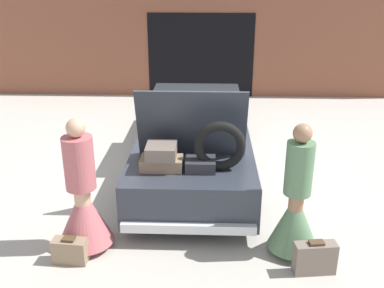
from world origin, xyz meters
TOP-DOWN VIEW (x-y plane):
  - ground_plane at (0.00, 0.00)m, footprint 40.00×40.00m
  - garage_wall_back at (0.00, 4.70)m, footprint 12.00×0.14m
  - car at (0.00, -0.01)m, footprint 1.82×5.09m
  - person_left at (-1.28, -2.56)m, footprint 0.69×0.69m
  - person_right at (1.28, -2.58)m, footprint 0.62×0.62m
  - suitcase_beside_left_person at (-1.39, -2.89)m, footprint 0.42×0.22m
  - suitcase_beside_right_person at (1.47, -2.98)m, footprint 0.50×0.23m

SIDE VIEW (x-z plane):
  - ground_plane at x=0.00m, z-range 0.00..0.00m
  - suitcase_beside_left_person at x=-1.39m, z-range -0.01..0.32m
  - suitcase_beside_right_person at x=1.47m, z-range -0.01..0.40m
  - car at x=0.00m, z-range -0.33..1.47m
  - person_right at x=1.28m, z-range -0.24..1.44m
  - person_left at x=-1.28m, z-range -0.25..1.45m
  - garage_wall_back at x=0.00m, z-range -0.01..2.79m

